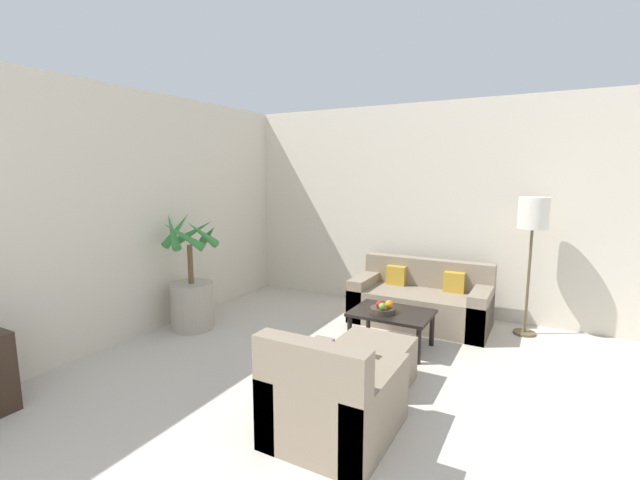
% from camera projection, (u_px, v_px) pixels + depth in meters
% --- Properties ---
extents(wall_back, '(7.89, 0.06, 2.70)m').
position_uv_depth(wall_back, '(475.00, 211.00, 5.29)').
color(wall_back, beige).
rests_on(wall_back, ground_plane).
extents(wall_left, '(0.06, 8.25, 2.70)m').
position_uv_depth(wall_left, '(49.00, 224.00, 3.89)').
color(wall_left, beige).
rests_on(wall_left, ground_plane).
extents(potted_palm, '(0.70, 0.71, 1.38)m').
position_uv_depth(potted_palm, '(192.00, 292.00, 4.98)').
color(potted_palm, '#ADA393').
rests_on(potted_palm, ground_plane).
extents(sofa_loveseat, '(1.60, 0.77, 0.75)m').
position_uv_depth(sofa_loveseat, '(420.00, 302.00, 5.18)').
color(sofa_loveseat, gray).
rests_on(sofa_loveseat, ground_plane).
extents(floor_lamp, '(0.32, 0.32, 1.55)m').
position_uv_depth(floor_lamp, '(533.00, 220.00, 4.66)').
color(floor_lamp, brown).
rests_on(floor_lamp, ground_plane).
extents(coffee_table, '(0.81, 0.60, 0.39)m').
position_uv_depth(coffee_table, '(392.00, 316.00, 4.44)').
color(coffee_table, black).
rests_on(coffee_table, ground_plane).
extents(fruit_bowl, '(0.26, 0.26, 0.06)m').
position_uv_depth(fruit_bowl, '(383.00, 310.00, 4.39)').
color(fruit_bowl, '#42382D').
rests_on(fruit_bowl, coffee_table).
extents(apple_red, '(0.07, 0.07, 0.07)m').
position_uv_depth(apple_red, '(379.00, 304.00, 4.37)').
color(apple_red, red).
rests_on(apple_red, fruit_bowl).
extents(apple_green, '(0.08, 0.08, 0.08)m').
position_uv_depth(apple_green, '(382.00, 306.00, 4.30)').
color(apple_green, olive).
rests_on(apple_green, fruit_bowl).
extents(orange_fruit, '(0.08, 0.08, 0.08)m').
position_uv_depth(orange_fruit, '(389.00, 304.00, 4.35)').
color(orange_fruit, orange).
rests_on(orange_fruit, fruit_bowl).
extents(armchair, '(0.77, 0.86, 0.80)m').
position_uv_depth(armchair, '(334.00, 401.00, 2.94)').
color(armchair, gray).
rests_on(armchair, ground_plane).
extents(ottoman, '(0.61, 0.52, 0.38)m').
position_uv_depth(ottoman, '(374.00, 362.00, 3.71)').
color(ottoman, gray).
rests_on(ottoman, ground_plane).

